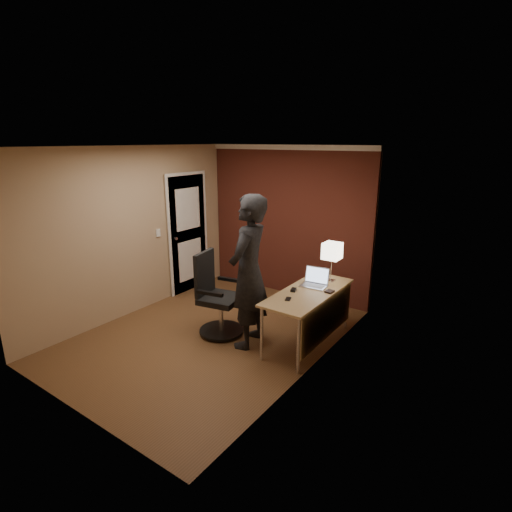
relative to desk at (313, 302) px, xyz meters
name	(u,v)px	position (x,y,z in m)	size (l,w,h in m)	color
room	(260,217)	(-1.53, 1.01, 0.77)	(4.00, 4.00, 4.00)	brown
desk	(313,302)	(0.00, 0.00, 0.00)	(0.60, 1.50, 0.73)	tan
desk_lamp	(332,251)	(-0.01, 0.51, 0.55)	(0.22, 0.22, 0.54)	silver
laptop	(315,281)	(-0.10, 0.24, 0.19)	(0.35, 0.29, 0.23)	silver
mouse	(293,290)	(-0.23, -0.11, 0.14)	(0.06, 0.10, 0.03)	black
phone	(288,299)	(-0.15, -0.38, 0.13)	(0.06, 0.12, 0.01)	black
wallet	(330,291)	(0.16, 0.12, 0.14)	(0.09, 0.11, 0.02)	black
office_chair	(216,299)	(-1.24, -0.45, -0.11)	(0.61, 0.68, 1.12)	black
person	(249,272)	(-0.70, -0.43, 0.38)	(0.72, 0.47, 1.96)	black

